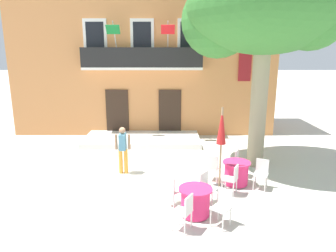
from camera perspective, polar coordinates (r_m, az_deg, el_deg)
name	(u,v)px	position (r m, az deg, el deg)	size (l,w,h in m)	color
ground_plane	(147,173)	(10.84, -3.84, -8.75)	(120.00, 120.00, 0.00)	beige
building_facade	(145,58)	(17.03, -4.25, 12.35)	(13.00, 5.09, 7.50)	#CC844C
entrance_step_platform	(142,140)	(14.42, -4.89, -2.51)	(5.31, 2.40, 0.25)	silver
plane_tree	(262,11)	(11.42, 16.94, 19.67)	(5.40, 4.74, 7.15)	gray
cafe_table_near_tree	(195,202)	(8.13, 4.98, -13.74)	(0.86, 0.86, 0.76)	#E52D66
cafe_chair_near_tree_0	(171,189)	(8.45, 0.56, -11.55)	(0.57, 0.57, 0.91)	silver
cafe_chair_near_tree_1	(184,210)	(7.44, 3.01, -15.27)	(0.55, 0.55, 0.91)	silver
cafe_chair_near_tree_2	(222,205)	(7.77, 9.97, -14.15)	(0.56, 0.56, 0.91)	silver
cafe_chair_near_tree_3	(207,186)	(8.69, 7.17, -10.90)	(0.56, 0.56, 0.91)	silver
cafe_table_middle	(236,173)	(10.07, 12.41, -8.45)	(0.86, 0.86, 0.76)	#E52D66
cafe_chair_middle_0	(261,172)	(9.96, 16.78, -8.12)	(0.53, 0.53, 0.91)	silver
cafe_chair_middle_1	(239,161)	(10.72, 13.03, -6.32)	(0.54, 0.54, 0.91)	silver
cafe_chair_middle_2	(212,166)	(10.12, 8.18, -7.30)	(0.53, 0.53, 0.91)	silver
cafe_chair_middle_3	(232,178)	(9.33, 11.70, -9.33)	(0.54, 0.54, 0.91)	silver
cafe_umbrella	(221,137)	(9.26, 9.73, -1.95)	(0.44, 0.44, 2.55)	#997A56
pedestrian_near_entrance	(122,148)	(10.65, -8.44, -3.97)	(0.53, 0.35, 1.64)	gold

